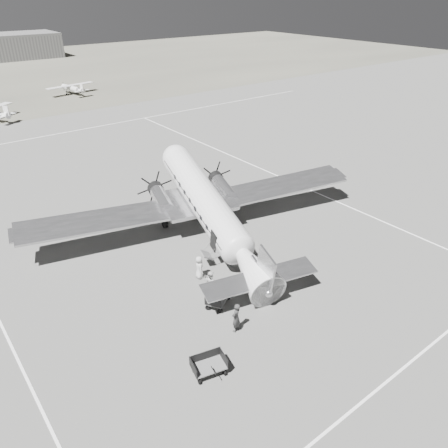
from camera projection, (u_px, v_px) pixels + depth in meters
The scene contains 11 objects.
ground at pixel (255, 250), 34.22m from camera, with size 260.00×260.00×0.00m, color #61615F.
taxi_line_near at pixel (420, 354), 24.49m from camera, with size 60.00×0.15×0.01m, color white.
taxi_line_right at pixel (352, 208), 40.66m from camera, with size 0.15×80.00×0.01m, color white.
taxi_line_horizon at pixel (69, 132), 61.99m from camera, with size 90.00×0.15×0.01m, color white.
dc3_airliner at pixel (209, 208), 34.47m from camera, with size 29.07×20.17×5.54m, color silver, non-canonical shape.
light_plane_right at pixel (72, 89), 82.80m from camera, with size 9.44×7.66×1.96m, color silver, non-canonical shape.
baggage_cart_near at pixel (218, 298), 28.10m from camera, with size 1.91×1.35×1.08m, color #5B5B5B, non-canonical shape.
baggage_cart_far at pixel (209, 366), 23.06m from camera, with size 1.90×1.34×1.07m, color #5B5B5B, non-canonical shape.
ground_crew at pixel (236, 318), 25.76m from camera, with size 0.71×0.47×1.95m, color #2F2F2F.
ramp_agent at pixel (211, 283), 28.87m from camera, with size 0.89×0.69×1.83m, color silver.
passenger at pixel (199, 267), 30.56m from camera, with size 0.85×0.55×1.73m, color beige.
Camera 1 is at (-19.71, -21.49, 18.18)m, focal length 35.00 mm.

